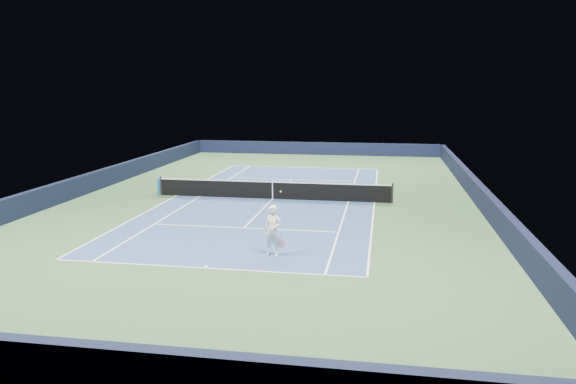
# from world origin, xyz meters

# --- Properties ---
(ground) EXTENTS (40.00, 40.00, 0.00)m
(ground) POSITION_xyz_m (0.00, 0.00, 0.00)
(ground) COLOR #2E4F2B
(ground) RESTS_ON ground
(wall_far) EXTENTS (22.00, 0.35, 1.10)m
(wall_far) POSITION_xyz_m (0.00, 19.82, 0.55)
(wall_far) COLOR black
(wall_far) RESTS_ON ground
(wall_near) EXTENTS (22.00, 0.35, 1.10)m
(wall_near) POSITION_xyz_m (0.00, -19.82, 0.55)
(wall_near) COLOR black
(wall_near) RESTS_ON ground
(wall_right) EXTENTS (0.35, 40.00, 1.10)m
(wall_right) POSITION_xyz_m (10.82, 0.00, 0.55)
(wall_right) COLOR black
(wall_right) RESTS_ON ground
(wall_left) EXTENTS (0.35, 40.00, 1.10)m
(wall_left) POSITION_xyz_m (-10.82, 0.00, 0.55)
(wall_left) COLOR black
(wall_left) RESTS_ON ground
(court_surface) EXTENTS (10.97, 23.77, 0.01)m
(court_surface) POSITION_xyz_m (0.00, 0.00, 0.00)
(court_surface) COLOR navy
(court_surface) RESTS_ON ground
(baseline_far) EXTENTS (10.97, 0.08, 0.00)m
(baseline_far) POSITION_xyz_m (0.00, 11.88, 0.01)
(baseline_far) COLOR white
(baseline_far) RESTS_ON ground
(baseline_near) EXTENTS (10.97, 0.08, 0.00)m
(baseline_near) POSITION_xyz_m (0.00, -11.88, 0.01)
(baseline_near) COLOR white
(baseline_near) RESTS_ON ground
(sideline_doubles_right) EXTENTS (0.08, 23.77, 0.00)m
(sideline_doubles_right) POSITION_xyz_m (5.49, 0.00, 0.01)
(sideline_doubles_right) COLOR white
(sideline_doubles_right) RESTS_ON ground
(sideline_doubles_left) EXTENTS (0.08, 23.77, 0.00)m
(sideline_doubles_left) POSITION_xyz_m (-5.49, 0.00, 0.01)
(sideline_doubles_left) COLOR white
(sideline_doubles_left) RESTS_ON ground
(sideline_singles_right) EXTENTS (0.08, 23.77, 0.00)m
(sideline_singles_right) POSITION_xyz_m (4.12, 0.00, 0.01)
(sideline_singles_right) COLOR white
(sideline_singles_right) RESTS_ON ground
(sideline_singles_left) EXTENTS (0.08, 23.77, 0.00)m
(sideline_singles_left) POSITION_xyz_m (-4.12, 0.00, 0.01)
(sideline_singles_left) COLOR white
(sideline_singles_left) RESTS_ON ground
(service_line_far) EXTENTS (8.23, 0.08, 0.00)m
(service_line_far) POSITION_xyz_m (0.00, 6.40, 0.01)
(service_line_far) COLOR white
(service_line_far) RESTS_ON ground
(service_line_near) EXTENTS (8.23, 0.08, 0.00)m
(service_line_near) POSITION_xyz_m (0.00, -6.40, 0.01)
(service_line_near) COLOR white
(service_line_near) RESTS_ON ground
(center_service_line) EXTENTS (0.08, 12.80, 0.00)m
(center_service_line) POSITION_xyz_m (0.00, 0.00, 0.01)
(center_service_line) COLOR white
(center_service_line) RESTS_ON ground
(center_mark_far) EXTENTS (0.08, 0.30, 0.00)m
(center_mark_far) POSITION_xyz_m (0.00, 11.73, 0.01)
(center_mark_far) COLOR white
(center_mark_far) RESTS_ON ground
(center_mark_near) EXTENTS (0.08, 0.30, 0.00)m
(center_mark_near) POSITION_xyz_m (0.00, -11.73, 0.01)
(center_mark_near) COLOR white
(center_mark_near) RESTS_ON ground
(tennis_net) EXTENTS (12.90, 0.10, 1.07)m
(tennis_net) POSITION_xyz_m (0.00, 0.00, 0.50)
(tennis_net) COLOR black
(tennis_net) RESTS_ON ground
(sponsor_cube) EXTENTS (0.59, 0.51, 0.90)m
(sponsor_cube) POSITION_xyz_m (-6.40, 0.39, 0.45)
(sponsor_cube) COLOR #1D5FB2
(sponsor_cube) RESTS_ON ground
(tennis_player) EXTENTS (0.86, 1.33, 2.21)m
(tennis_player) POSITION_xyz_m (2.02, -10.02, 0.93)
(tennis_player) COLOR white
(tennis_player) RESTS_ON ground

